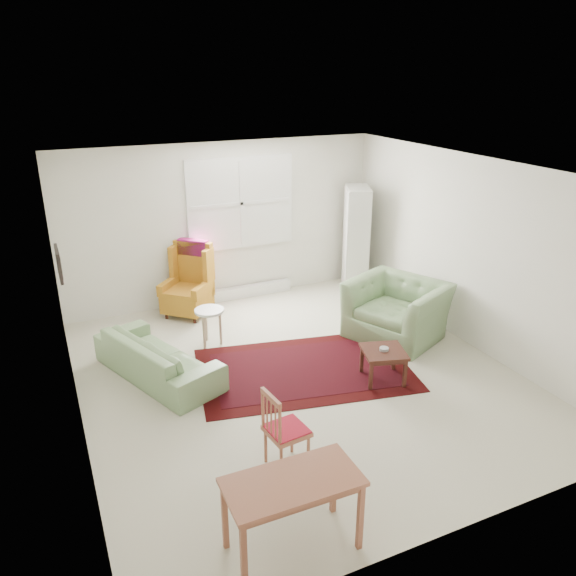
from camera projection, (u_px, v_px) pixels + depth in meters
name	position (u px, v px, depth m)	size (l,w,h in m)	color
room	(293.00, 274.00, 6.58)	(5.04, 5.54, 2.51)	beige
rug	(304.00, 369.00, 6.99)	(2.60, 1.67, 0.03)	black
sofa	(157.00, 349.00, 6.73)	(1.81, 0.71, 0.73)	#709060
armchair	(397.00, 304.00, 7.72)	(1.22, 1.06, 0.95)	#709060
wingback_chair	(186.00, 281.00, 8.35)	(0.64, 0.68, 1.11)	#B1731B
coffee_table	(383.00, 365.00, 6.70)	(0.49, 0.49, 0.40)	#3B1912
stool	(210.00, 327.00, 7.54)	(0.39, 0.39, 0.52)	white
cabinet	(356.00, 240.00, 9.20)	(0.37, 0.70, 1.75)	silver
desk	(292.00, 514.00, 4.29)	(1.03, 0.52, 0.65)	#9A593E
desk_chair	(287.00, 429.00, 5.17)	(0.36, 0.36, 0.82)	#9A593E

